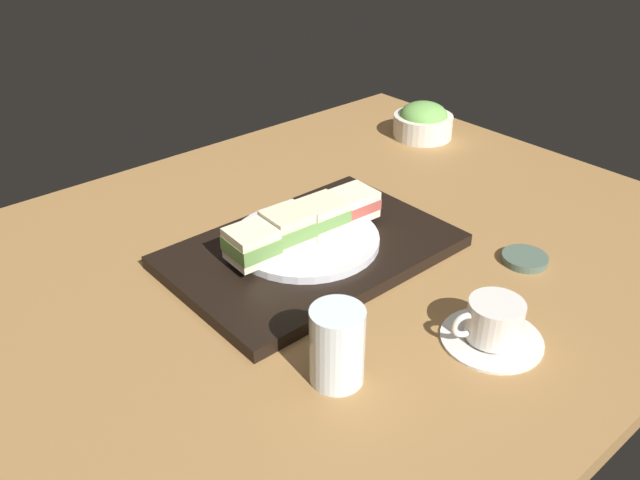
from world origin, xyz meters
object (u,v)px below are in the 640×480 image
salad_bowl (423,121)px  coffee_cup (493,325)px  drinking_glass (337,346)px  sandwich_inner_far (288,228)px  sandwich_nearmost (353,203)px  small_sauce_dish (525,259)px  sandwich_inner_near (322,215)px  sandwich_farmost (251,244)px  sandwich_plate (306,239)px

salad_bowl → coffee_cup: size_ratio=0.97×
drinking_glass → sandwich_inner_far: bearing=-116.3°
sandwich_nearmost → drinking_glass: 35.57cm
small_sauce_dish → salad_bowl: bearing=-121.1°
sandwich_inner_near → drinking_glass: bearing=52.2°
sandwich_inner_near → salad_bowl: (-48.28, -20.92, -2.27)cm
sandwich_nearmost → sandwich_farmost: sandwich_farmost is taller
coffee_cup → small_sauce_dish: bearing=-157.6°
coffee_cup → small_sauce_dish: 21.46cm
sandwich_nearmost → sandwich_inner_far: bearing=-0.4°
sandwich_plate → sandwich_nearmost: 10.68cm
sandwich_inner_far → sandwich_farmost: (6.86, -0.05, -0.27)cm
sandwich_nearmost → drinking_glass: size_ratio=0.70×
sandwich_farmost → small_sauce_dish: 42.80cm
sandwich_plate → coffee_cup: bearing=98.1°
sandwich_inner_far → small_sauce_dish: (-27.83, 24.46, -5.50)cm
sandwich_nearmost → sandwich_farmost: (20.58, -0.14, 0.26)cm
coffee_cup → small_sauce_dish: (-19.75, -8.15, -1.99)cm
salad_bowl → drinking_glass: (67.27, 45.39, 1.59)cm
small_sauce_dish → drinking_glass: bearing=0.1°
coffee_cup → drinking_glass: bearing=-21.8°
sandwich_farmost → drinking_glass: 25.13cm
sandwich_plate → drinking_glass: (15.56, 24.49, 2.44)cm
sandwich_inner_near → sandwich_farmost: 13.72cm
sandwich_nearmost → coffee_cup: (5.64, 32.52, -2.99)cm
sandwich_plate → coffee_cup: 32.92cm
sandwich_plate → coffee_cup: coffee_cup is taller
coffee_cup → small_sauce_dish: coffee_cup is taller
sandwich_inner_far → sandwich_plate: bearing=179.6°
coffee_cup → sandwich_farmost: bearing=-65.4°
sandwich_inner_near → sandwich_plate: bearing=-0.4°
small_sauce_dish → sandwich_inner_near: bearing=-49.3°
sandwich_plate → small_sauce_dish: 34.60cm
sandwich_inner_far → drinking_glass: (12.13, 24.52, -0.96)cm
sandwich_nearmost → sandwich_farmost: bearing=-0.4°
sandwich_plate → drinking_glass: 29.12cm
drinking_glass → sandwich_inner_near: bearing=-127.8°
sandwich_plate → sandwich_inner_near: (-3.43, 0.02, 3.12)cm
drinking_glass → small_sauce_dish: 40.22cm
sandwich_nearmost → small_sauce_dish: bearing=120.1°
salad_bowl → sandwich_nearmost: bearing=26.9°
sandwich_farmost → salad_bowl: sandwich_farmost is taller
sandwich_inner_near → drinking_glass: (18.99, 24.47, -0.68)cm
sandwich_inner_near → coffee_cup: sandwich_inner_near is taller
sandwich_farmost → sandwich_plate: bearing=179.6°
sandwich_farmost → coffee_cup: bearing=114.6°
sandwich_farmost → sandwich_nearmost: bearing=179.6°
sandwich_inner_far → sandwich_nearmost: bearing=179.6°
drinking_glass → coffee_cup: bearing=158.2°
drinking_glass → small_sauce_dish: size_ratio=1.44×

